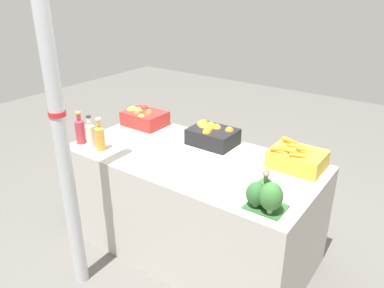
{
  "coord_description": "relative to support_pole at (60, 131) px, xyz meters",
  "views": [
    {
      "loc": [
        1.45,
        -2.02,
        2.01
      ],
      "look_at": [
        0.0,
        0.0,
        0.91
      ],
      "focal_mm": 35.0,
      "sensor_mm": 36.0,
      "label": 1
    }
  ],
  "objects": [
    {
      "name": "broccoli_pile",
      "position": [
        1.17,
        0.47,
        -0.26
      ],
      "size": [
        0.22,
        0.21,
        0.2
      ],
      "color": "#2D602D",
      "rests_on": "market_table"
    },
    {
      "name": "support_pole",
      "position": [
        0.0,
        0.0,
        0.0
      ],
      "size": [
        0.1,
        0.1,
        2.32
      ],
      "color": "#B7BABF",
      "rests_on": "ground_plane"
    },
    {
      "name": "juice_bottle_cloudy",
      "position": [
        -0.31,
        0.46,
        -0.24
      ],
      "size": [
        0.07,
        0.07,
        0.26
      ],
      "color": "beige",
      "rests_on": "market_table"
    },
    {
      "name": "juice_bottle_amber",
      "position": [
        -0.2,
        0.46,
        -0.24
      ],
      "size": [
        0.07,
        0.07,
        0.26
      ],
      "color": "gold",
      "rests_on": "market_table"
    },
    {
      "name": "sparrow_bird",
      "position": [
        1.16,
        0.46,
        -0.13
      ],
      "size": [
        0.07,
        0.13,
        0.05
      ],
      "rotation": [
        0.0,
        0.0,
        -1.11
      ],
      "color": "#4C3D2D",
      "rests_on": "broccoli_pile"
    },
    {
      "name": "apple_crate",
      "position": [
        -0.29,
        1.05,
        -0.28
      ],
      "size": [
        0.36,
        0.27,
        0.16
      ],
      "color": "red",
      "rests_on": "market_table"
    },
    {
      "name": "market_table",
      "position": [
        0.43,
        0.78,
        -0.76
      ],
      "size": [
        1.87,
        0.92,
        0.81
      ],
      "primitive_type": "cube",
      "color": "#B7B2A8",
      "rests_on": "ground_plane"
    },
    {
      "name": "orange_crate",
      "position": [
        0.42,
        1.06,
        -0.27
      ],
      "size": [
        0.36,
        0.27,
        0.16
      ],
      "color": "black",
      "rests_on": "market_table"
    },
    {
      "name": "juice_bottle_ruby",
      "position": [
        -0.43,
        0.46,
        -0.24
      ],
      "size": [
        0.07,
        0.07,
        0.26
      ],
      "color": "#B2333D",
      "rests_on": "market_table"
    },
    {
      "name": "carrot_crate",
      "position": [
        1.12,
        1.05,
        -0.28
      ],
      "size": [
        0.36,
        0.28,
        0.17
      ],
      "color": "gold",
      "rests_on": "market_table"
    },
    {
      "name": "ground_plane",
      "position": [
        0.43,
        0.78,
        -1.16
      ],
      "size": [
        10.0,
        10.0,
        0.0
      ],
      "primitive_type": "plane",
      "color": "#605E59"
    }
  ]
}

